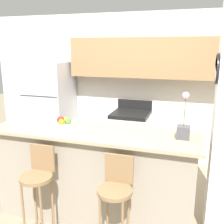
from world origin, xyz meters
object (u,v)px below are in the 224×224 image
object	(u,v)px
trash_bin	(75,153)
bar_stool_right	(116,193)
orchid_vase	(184,127)
fruit_bowl	(64,123)
refrigerator	(50,109)
bar_stool_left	(38,180)
stove_range	(130,138)

from	to	relation	value
trash_bin	bar_stool_right	bearing A→B (deg)	-54.34
orchid_vase	fruit_bowl	bearing A→B (deg)	-179.11
refrigerator	orchid_vase	xyz separation A→B (m)	(2.43, -1.51, 0.34)
refrigerator	bar_stool_right	bearing A→B (deg)	-47.39
bar_stool_left	bar_stool_right	distance (m)	0.82
bar_stool_left	stove_range	bearing A→B (deg)	78.14
bar_stool_right	trash_bin	world-z (taller)	bar_stool_right
bar_stool_right	orchid_vase	size ratio (longest dim) A/B	2.14
trash_bin	stove_range	bearing A→B (deg)	18.44
trash_bin	orchid_vase	bearing A→B (deg)	-34.52
orchid_vase	trash_bin	bearing A→B (deg)	145.48
refrigerator	stove_range	bearing A→B (deg)	2.01
stove_range	fruit_bowl	distance (m)	1.77
orchid_vase	trash_bin	world-z (taller)	orchid_vase
bar_stool_right	refrigerator	bearing A→B (deg)	132.61
stove_range	bar_stool_left	world-z (taller)	stove_range
bar_stool_right	bar_stool_left	bearing A→B (deg)	180.00
stove_range	trash_bin	distance (m)	1.00
stove_range	fruit_bowl	size ratio (longest dim) A/B	4.77
refrigerator	fruit_bowl	xyz separation A→B (m)	(1.10, -1.53, 0.26)
refrigerator	orchid_vase	bearing A→B (deg)	-31.91
refrigerator	stove_range	distance (m)	1.56
fruit_bowl	stove_range	bearing A→B (deg)	75.69
bar_stool_right	trash_bin	bearing A→B (deg)	125.66
bar_stool_left	orchid_vase	xyz separation A→B (m)	(1.36, 0.54, 0.53)
bar_stool_left	trash_bin	distance (m)	1.92
stove_range	orchid_vase	bearing A→B (deg)	-59.54
bar_stool_left	trash_bin	bearing A→B (deg)	104.68
stove_range	refrigerator	bearing A→B (deg)	-177.99
fruit_bowl	orchid_vase	bearing A→B (deg)	0.89
bar_stool_right	fruit_bowl	world-z (taller)	fruit_bowl
fruit_bowl	trash_bin	world-z (taller)	fruit_bowl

